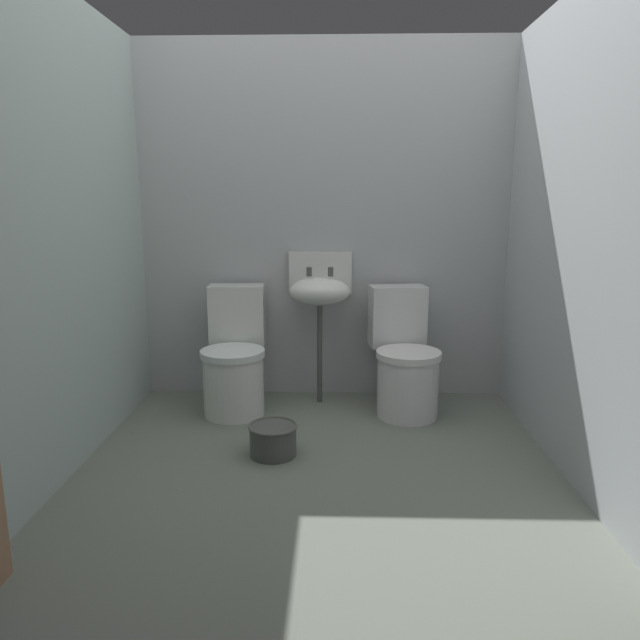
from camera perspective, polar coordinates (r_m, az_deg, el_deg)
ground_plane at (r=3.17m, az=-0.16°, el=-14.28°), size 2.84×2.67×0.08m
wall_back at (r=4.04m, az=0.38°, el=9.21°), size 2.84×0.10×2.34m
wall_left at (r=3.25m, az=-23.29°, el=7.59°), size 0.10×2.47×2.34m
wall_right at (r=3.18m, az=23.63°, el=7.49°), size 0.10×2.47×2.34m
toilet_left at (r=3.83m, az=-8.20°, el=-3.95°), size 0.42×0.61×0.78m
toilet_right at (r=3.80m, az=8.12°, el=-4.08°), size 0.47×0.64×0.78m
sink at (r=3.87m, az=-0.03°, el=2.90°), size 0.42×0.35×0.99m
bucket at (r=3.23m, az=-4.53°, el=-11.32°), size 0.26×0.26×0.17m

